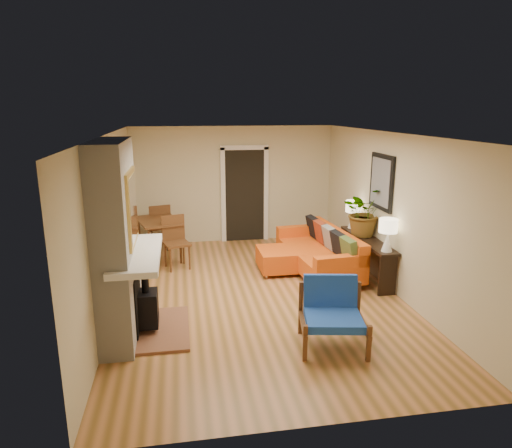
# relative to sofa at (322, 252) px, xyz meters

# --- Properties ---
(room_shell) EXTENTS (6.50, 6.50, 6.50)m
(room_shell) POSITION_rel_sofa_xyz_m (-0.77, 1.73, 0.86)
(room_shell) COLOR #C8824D
(room_shell) RESTS_ON ground
(fireplace) EXTENTS (1.09, 1.68, 2.60)m
(fireplace) POSITION_rel_sofa_xyz_m (-3.37, -1.90, 0.86)
(fireplace) COLOR white
(fireplace) RESTS_ON ground
(sofa) EXTENTS (1.14, 2.28, 0.87)m
(sofa) POSITION_rel_sofa_xyz_m (0.00, 0.00, 0.00)
(sofa) COLOR silver
(sofa) RESTS_ON ground
(ottoman) EXTENTS (0.83, 0.83, 0.42)m
(ottoman) POSITION_rel_sofa_xyz_m (-0.75, 0.14, -0.14)
(ottoman) COLOR silver
(ottoman) RESTS_ON ground
(blue_chair) EXTENTS (0.95, 0.93, 0.86)m
(blue_chair) POSITION_rel_sofa_xyz_m (-0.70, -2.60, 0.08)
(blue_chair) COLOR brown
(blue_chair) RESTS_ON ground
(dining_table) EXTENTS (1.14, 1.90, 1.00)m
(dining_table) POSITION_rel_sofa_xyz_m (-2.94, 1.28, 0.27)
(dining_table) COLOR brown
(dining_table) RESTS_ON ground
(console_table) EXTENTS (0.34, 1.85, 0.72)m
(console_table) POSITION_rel_sofa_xyz_m (0.70, -0.43, 0.20)
(console_table) COLOR black
(console_table) RESTS_ON ground
(lamp_near) EXTENTS (0.30, 0.30, 0.54)m
(lamp_near) POSITION_rel_sofa_xyz_m (0.70, -1.18, 0.68)
(lamp_near) COLOR white
(lamp_near) RESTS_ON console_table
(lamp_far) EXTENTS (0.30, 0.30, 0.54)m
(lamp_far) POSITION_rel_sofa_xyz_m (0.70, 0.32, 0.68)
(lamp_far) COLOR white
(lamp_far) RESTS_ON console_table
(houseplant) EXTENTS (0.99, 0.93, 0.90)m
(houseplant) POSITION_rel_sofa_xyz_m (0.69, -0.22, 0.79)
(houseplant) COLOR #1E5919
(houseplant) RESTS_ON console_table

